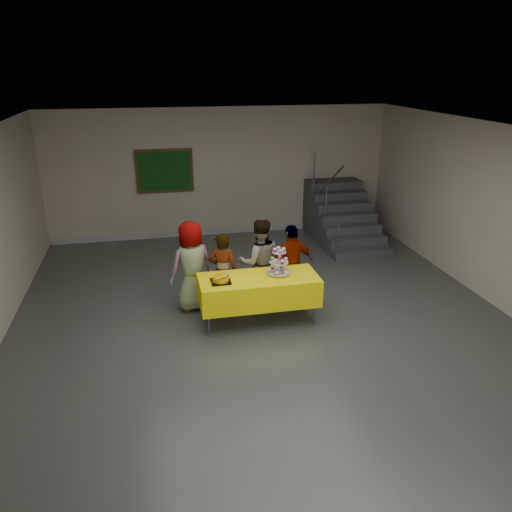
{
  "coord_description": "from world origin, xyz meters",
  "views": [
    {
      "loc": [
        -1.63,
        -6.55,
        3.89
      ],
      "look_at": [
        -0.09,
        0.65,
        1.05
      ],
      "focal_mm": 35.0,
      "sensor_mm": 36.0,
      "label": 1
    }
  ],
  "objects_px": {
    "bake_table": "(259,290)",
    "schoolchild_d": "(292,265)",
    "cupcake_stand": "(279,264)",
    "noticeboard": "(165,171)",
    "schoolchild_a": "(192,266)",
    "schoolchild_b": "(223,272)",
    "schoolchild_c": "(260,262)",
    "bear_cake": "(221,278)",
    "staircase": "(340,218)"
  },
  "relations": [
    {
      "from": "noticeboard",
      "to": "bear_cake",
      "type": "bearing_deg",
      "value": -82.49
    },
    {
      "from": "bear_cake",
      "to": "schoolchild_a",
      "type": "xyz_separation_m",
      "value": [
        -0.37,
        0.76,
        -0.07
      ]
    },
    {
      "from": "schoolchild_b",
      "to": "staircase",
      "type": "height_order",
      "value": "staircase"
    },
    {
      "from": "schoolchild_a",
      "to": "bake_table",
      "type": "bearing_deg",
      "value": 124.06
    },
    {
      "from": "cupcake_stand",
      "to": "schoolchild_c",
      "type": "relative_size",
      "value": 0.29
    },
    {
      "from": "schoolchild_c",
      "to": "staircase",
      "type": "height_order",
      "value": "staircase"
    },
    {
      "from": "bear_cake",
      "to": "schoolchild_a",
      "type": "height_order",
      "value": "schoolchild_a"
    },
    {
      "from": "bake_table",
      "to": "noticeboard",
      "type": "distance_m",
      "value": 4.79
    },
    {
      "from": "schoolchild_a",
      "to": "schoolchild_d",
      "type": "relative_size",
      "value": 1.08
    },
    {
      "from": "schoolchild_d",
      "to": "staircase",
      "type": "xyz_separation_m",
      "value": [
        2.09,
        3.15,
        -0.22
      ]
    },
    {
      "from": "schoolchild_b",
      "to": "staircase",
      "type": "relative_size",
      "value": 0.56
    },
    {
      "from": "schoolchild_b",
      "to": "schoolchild_c",
      "type": "bearing_deg",
      "value": -155.68
    },
    {
      "from": "cupcake_stand",
      "to": "schoolchild_c",
      "type": "xyz_separation_m",
      "value": [
        -0.18,
        0.58,
        -0.19
      ]
    },
    {
      "from": "noticeboard",
      "to": "cupcake_stand",
      "type": "bearing_deg",
      "value": -70.75
    },
    {
      "from": "cupcake_stand",
      "to": "noticeboard",
      "type": "distance_m",
      "value": 4.76
    },
    {
      "from": "bake_table",
      "to": "schoolchild_c",
      "type": "relative_size",
      "value": 1.24
    },
    {
      "from": "cupcake_stand",
      "to": "schoolchild_a",
      "type": "relative_size",
      "value": 0.29
    },
    {
      "from": "schoolchild_d",
      "to": "staircase",
      "type": "distance_m",
      "value": 3.79
    },
    {
      "from": "schoolchild_b",
      "to": "schoolchild_d",
      "type": "bearing_deg",
      "value": -164.23
    },
    {
      "from": "schoolchild_b",
      "to": "schoolchild_d",
      "type": "xyz_separation_m",
      "value": [
        1.18,
        -0.04,
        0.04
      ]
    },
    {
      "from": "schoolchild_d",
      "to": "staircase",
      "type": "relative_size",
      "value": 0.59
    },
    {
      "from": "schoolchild_a",
      "to": "noticeboard",
      "type": "bearing_deg",
      "value": -107.04
    },
    {
      "from": "schoolchild_d",
      "to": "staircase",
      "type": "bearing_deg",
      "value": -137.39
    },
    {
      "from": "bear_cake",
      "to": "schoolchild_b",
      "type": "relative_size",
      "value": 0.27
    },
    {
      "from": "cupcake_stand",
      "to": "schoolchild_b",
      "type": "relative_size",
      "value": 0.33
    },
    {
      "from": "schoolchild_c",
      "to": "schoolchild_d",
      "type": "distance_m",
      "value": 0.55
    },
    {
      "from": "schoolchild_c",
      "to": "bear_cake",
      "type": "bearing_deg",
      "value": 44.36
    },
    {
      "from": "schoolchild_c",
      "to": "staircase",
      "type": "xyz_separation_m",
      "value": [
        2.63,
        3.03,
        -0.27
      ]
    },
    {
      "from": "schoolchild_c",
      "to": "cupcake_stand",
      "type": "bearing_deg",
      "value": 109.41
    },
    {
      "from": "bake_table",
      "to": "schoolchild_c",
      "type": "distance_m",
      "value": 0.69
    },
    {
      "from": "bake_table",
      "to": "schoolchild_d",
      "type": "distance_m",
      "value": 0.88
    },
    {
      "from": "bear_cake",
      "to": "noticeboard",
      "type": "relative_size",
      "value": 0.28
    },
    {
      "from": "cupcake_stand",
      "to": "schoolchild_a",
      "type": "xyz_separation_m",
      "value": [
        -1.32,
        0.63,
        -0.18
      ]
    },
    {
      "from": "bear_cake",
      "to": "schoolchild_b",
      "type": "distance_m",
      "value": 0.66
    },
    {
      "from": "schoolchild_a",
      "to": "schoolchild_b",
      "type": "height_order",
      "value": "schoolchild_a"
    },
    {
      "from": "schoolchild_a",
      "to": "noticeboard",
      "type": "xyz_separation_m",
      "value": [
        -0.23,
        3.82,
        0.84
      ]
    },
    {
      "from": "bake_table",
      "to": "bear_cake",
      "type": "bearing_deg",
      "value": -174.61
    },
    {
      "from": "bear_cake",
      "to": "schoolchild_d",
      "type": "distance_m",
      "value": 1.43
    },
    {
      "from": "noticeboard",
      "to": "schoolchild_a",
      "type": "bearing_deg",
      "value": -86.53
    },
    {
      "from": "schoolchild_a",
      "to": "noticeboard",
      "type": "height_order",
      "value": "noticeboard"
    },
    {
      "from": "cupcake_stand",
      "to": "schoolchild_d",
      "type": "height_order",
      "value": "schoolchild_d"
    },
    {
      "from": "staircase",
      "to": "noticeboard",
      "type": "bearing_deg",
      "value": 168.19
    },
    {
      "from": "bake_table",
      "to": "staircase",
      "type": "xyz_separation_m",
      "value": [
        2.78,
        3.68,
        -0.07
      ]
    },
    {
      "from": "schoolchild_c",
      "to": "schoolchild_d",
      "type": "bearing_deg",
      "value": 169.69
    },
    {
      "from": "bake_table",
      "to": "schoolchild_c",
      "type": "xyz_separation_m",
      "value": [
        0.16,
        0.65,
        0.2
      ]
    },
    {
      "from": "schoolchild_b",
      "to": "noticeboard",
      "type": "bearing_deg",
      "value": -61.71
    },
    {
      "from": "schoolchild_d",
      "to": "noticeboard",
      "type": "bearing_deg",
      "value": -78.24
    },
    {
      "from": "cupcake_stand",
      "to": "bear_cake",
      "type": "distance_m",
      "value": 0.97
    },
    {
      "from": "cupcake_stand",
      "to": "schoolchild_c",
      "type": "bearing_deg",
      "value": 107.55
    },
    {
      "from": "bear_cake",
      "to": "schoolchild_b",
      "type": "xyz_separation_m",
      "value": [
        0.13,
        0.63,
        -0.16
      ]
    }
  ]
}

